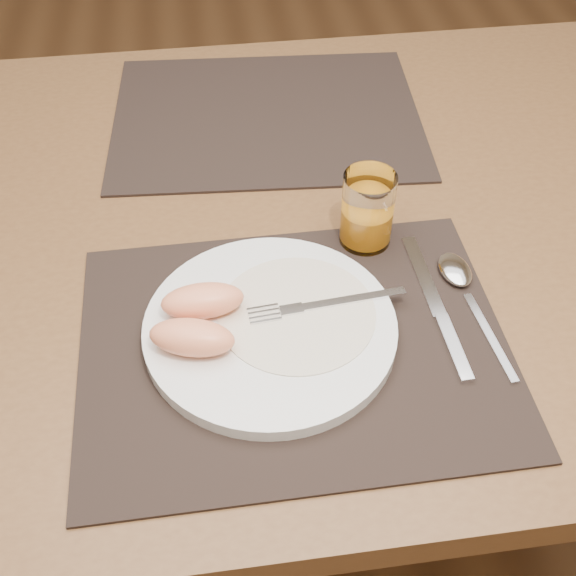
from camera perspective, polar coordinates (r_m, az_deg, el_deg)
The scene contains 11 objects.
ground at distance 1.52m, azimuth -0.52°, elevation -16.24°, with size 5.00×5.00×0.00m, color brown.
table at distance 0.98m, azimuth -0.78°, elevation 2.22°, with size 1.40×0.90×0.75m.
placemat_near at distance 0.77m, azimuth 0.49°, elevation -4.55°, with size 0.45×0.35×0.00m, color black.
placemat_far at distance 1.10m, azimuth -1.69°, elevation 13.42°, with size 0.45×0.35×0.00m, color black.
plate at distance 0.77m, azimuth -1.42°, elevation -3.18°, with size 0.27×0.27×0.02m, color white.
plate_dressing at distance 0.77m, azimuth 0.69°, elevation -1.97°, with size 0.17×0.17×0.00m.
fork at distance 0.78m, azimuth 2.03°, elevation -1.44°, with size 0.18×0.03×0.00m.
knife at distance 0.81m, azimuth 11.95°, elevation -2.16°, with size 0.02×0.22×0.01m.
spoon at distance 0.85m, azimuth 13.42°, elevation 0.71°, with size 0.04×0.19×0.01m.
juice_glass at distance 0.86m, azimuth 6.27°, elevation 5.92°, with size 0.06×0.06×0.09m.
grapefruit_wedges at distance 0.75m, azimuth -7.18°, elevation -2.42°, with size 0.11×0.10×0.04m.
Camera 1 is at (-0.08, -0.70, 1.34)m, focal length 45.00 mm.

